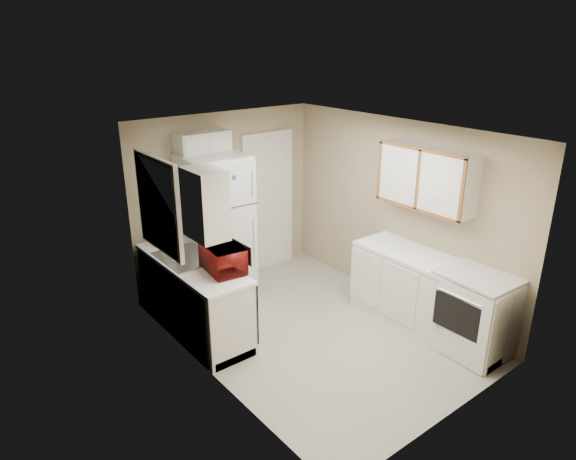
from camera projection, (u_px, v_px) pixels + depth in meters
floor at (314, 330)px, 6.19m from camera, size 3.80×3.80×0.00m
ceiling at (318, 131)px, 5.34m from camera, size 3.80×3.80×0.00m
wall_left at (206, 271)px, 4.95m from camera, size 3.80×3.80×0.00m
wall_right at (398, 213)px, 6.58m from camera, size 3.80×3.80×0.00m
wall_back at (226, 199)px, 7.16m from camera, size 2.80×2.80×0.00m
wall_front at (462, 303)px, 4.37m from camera, size 2.80×2.80×0.00m
left_counter at (194, 296)px, 6.05m from camera, size 0.60×1.80×0.90m
dishwasher at (243, 306)px, 5.77m from camera, size 0.03×0.58×0.72m
sink at (186, 261)px, 6.02m from camera, size 0.54×0.74×0.16m
microwave at (223, 258)px, 5.62m from camera, size 0.57×0.36×0.36m
soap_bottle at (164, 239)px, 6.27m from camera, size 0.10×0.11×0.21m
window_blinds at (159, 205)px, 5.61m from camera, size 0.10×0.98×1.08m
upper_cabinet_left at (205, 204)px, 4.99m from camera, size 0.30×0.45×0.70m
refrigerator at (215, 227)px, 6.74m from camera, size 0.85×0.83×1.95m
cabinet_over_fridge at (203, 147)px, 6.53m from camera, size 0.70×0.30×0.40m
interior_door at (268, 202)px, 7.60m from camera, size 0.86×0.06×2.08m
right_counter at (429, 295)px, 6.08m from camera, size 0.60×2.00×0.90m
stove at (474, 313)px, 5.64m from camera, size 0.67×0.81×0.95m
upper_cabinet_right at (427, 178)px, 5.91m from camera, size 0.30×1.20×0.70m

